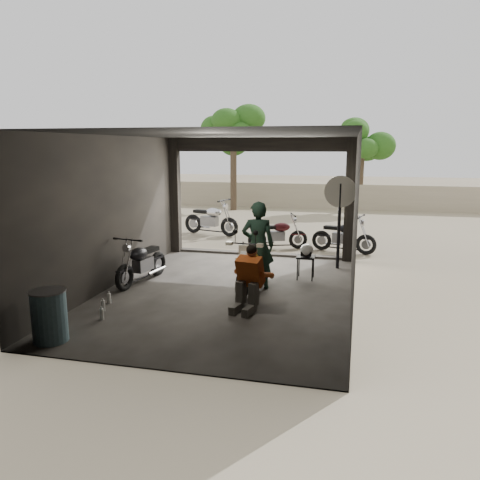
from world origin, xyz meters
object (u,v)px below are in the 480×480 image
at_px(outside_bike_b, 278,232).
at_px(sign_post, 340,207).
at_px(helmet, 307,250).
at_px(main_bike, 252,264).
at_px(outside_bike_c, 344,234).
at_px(oil_drum, 49,317).
at_px(rider, 258,245).
at_px(stool, 306,259).
at_px(left_bike, 142,259).
at_px(mechanic, 247,280).
at_px(outside_bike_a, 211,217).

relative_size(outside_bike_b, sign_post, 0.67).
height_order(helmet, sign_post, sign_post).
distance_m(main_bike, outside_bike_c, 4.50).
relative_size(outside_bike_c, oil_drum, 1.97).
bearing_deg(rider, stool, -143.89).
bearing_deg(outside_bike_c, outside_bike_b, 103.74).
xyz_separation_m(stool, oil_drum, (-3.49, -4.38, -0.06)).
distance_m(outside_bike_c, helmet, 3.15).
relative_size(left_bike, outside_bike_b, 1.05).
relative_size(main_bike, sign_post, 0.75).
height_order(outside_bike_c, sign_post, sign_post).
height_order(mechanic, stool, mechanic).
distance_m(outside_bike_a, outside_bike_c, 4.79).
height_order(outside_bike_c, helmet, outside_bike_c).
bearing_deg(outside_bike_a, helmet, -127.36).
relative_size(main_bike, left_bike, 1.07).
distance_m(outside_bike_a, helmet, 6.06).
bearing_deg(oil_drum, helmet, 51.21).
bearing_deg(mechanic, rider, 105.70).
xyz_separation_m(outside_bike_a, rider, (2.76, -5.68, 0.32)).
bearing_deg(outside_bike_b, stool, -177.91).
distance_m(outside_bike_a, sign_post, 5.76).
xyz_separation_m(mechanic, sign_post, (1.51, 3.44, 0.95)).
height_order(outside_bike_a, rider, rider).
bearing_deg(outside_bike_b, main_bike, 163.64).
bearing_deg(stool, helmet, -61.66).
distance_m(outside_bike_c, stool, 3.13).
relative_size(outside_bike_a, rider, 0.98).
xyz_separation_m(helmet, sign_post, (0.66, 1.15, 0.85)).
bearing_deg(oil_drum, sign_post, 52.91).
height_order(outside_bike_c, stool, outside_bike_c).
bearing_deg(oil_drum, rider, 53.64).
height_order(mechanic, sign_post, sign_post).
bearing_deg(oil_drum, outside_bike_a, 91.25).
bearing_deg(outside_bike_a, main_bike, -140.43).
relative_size(main_bike, helmet, 5.45).
relative_size(oil_drum, sign_post, 0.36).
xyz_separation_m(outside_bike_a, outside_bike_b, (2.57, -1.73, -0.10)).
bearing_deg(helmet, oil_drum, -152.58).
height_order(mechanic, helmet, mechanic).
xyz_separation_m(outside_bike_b, stool, (1.11, -3.05, -0.04)).
bearing_deg(outside_bike_b, oil_drum, 144.35).
bearing_deg(main_bike, oil_drum, -121.84).
distance_m(main_bike, oil_drum, 4.11).
bearing_deg(helmet, mechanic, -134.12).
distance_m(rider, sign_post, 2.65).
height_order(outside_bike_a, mechanic, outside_bike_a).
bearing_deg(helmet, outside_bike_b, 86.31).
bearing_deg(oil_drum, mechanic, 37.86).
bearing_deg(mechanic, stool, 82.33).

